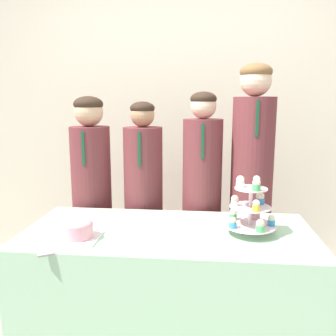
{
  "coord_description": "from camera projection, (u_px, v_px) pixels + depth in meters",
  "views": [
    {
      "loc": [
        0.18,
        -1.45,
        1.38
      ],
      "look_at": [
        -0.01,
        0.39,
        1.04
      ],
      "focal_mm": 38.0,
      "sensor_mm": 36.0,
      "label": 1
    }
  ],
  "objects": [
    {
      "name": "wall_back",
      "position": [
        184.0,
        106.0,
        3.13
      ],
      "size": [
        9.0,
        0.06,
        2.7
      ],
      "color": "beige",
      "rests_on": "ground_plane"
    },
    {
      "name": "table",
      "position": [
        168.0,
        290.0,
        1.97
      ],
      "size": [
        1.54,
        0.71,
        0.7
      ],
      "color": "#A8DBB2",
      "rests_on": "ground_plane"
    },
    {
      "name": "round_cake",
      "position": [
        78.0,
        229.0,
        1.78
      ],
      "size": [
        0.21,
        0.21,
        0.11
      ],
      "color": "white",
      "rests_on": "table"
    },
    {
      "name": "cake_knife",
      "position": [
        56.0,
        253.0,
        1.62
      ],
      "size": [
        0.22,
        0.14,
        0.01
      ],
      "rotation": [
        0.0,
        0.0,
        0.53
      ],
      "color": "silver",
      "rests_on": "table"
    },
    {
      "name": "cupcake_stand",
      "position": [
        251.0,
        208.0,
        1.84
      ],
      "size": [
        0.27,
        0.27,
        0.31
      ],
      "color": "silver",
      "rests_on": "table"
    },
    {
      "name": "student_0",
      "position": [
        92.0,
        202.0,
        2.49
      ],
      "size": [
        0.27,
        0.28,
        1.42
      ],
      "color": "brown",
      "rests_on": "ground_plane"
    },
    {
      "name": "student_1",
      "position": [
        144.0,
        208.0,
        2.46
      ],
      "size": [
        0.26,
        0.27,
        1.38
      ],
      "color": "brown",
      "rests_on": "ground_plane"
    },
    {
      "name": "student_2",
      "position": [
        202.0,
        205.0,
        2.41
      ],
      "size": [
        0.26,
        0.27,
        1.45
      ],
      "color": "brown",
      "rests_on": "ground_plane"
    },
    {
      "name": "student_3",
      "position": [
        251.0,
        192.0,
        2.36
      ],
      "size": [
        0.27,
        0.28,
        1.62
      ],
      "color": "brown",
      "rests_on": "ground_plane"
    }
  ]
}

